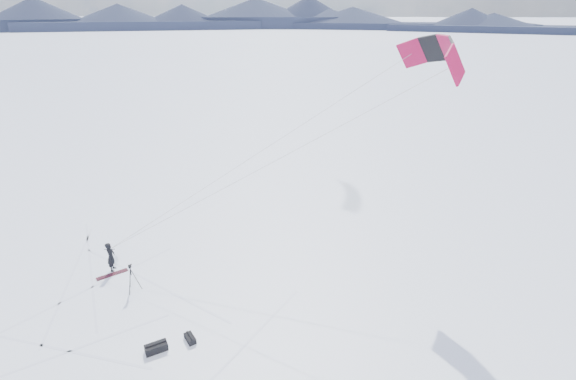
% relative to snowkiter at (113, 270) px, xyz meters
% --- Properties ---
extents(ground, '(1800.00, 1800.00, 0.00)m').
position_rel_snowkiter_xyz_m(ground, '(1.64, -3.05, 0.00)').
color(ground, white).
extents(horizon_hills, '(704.00, 705.94, 9.15)m').
position_rel_snowkiter_xyz_m(horizon_hills, '(1.64, -3.05, 3.82)').
color(horizon_hills, '#1C243A').
rests_on(horizon_hills, ground).
extents(snow_tracks, '(17.62, 10.25, 0.01)m').
position_rel_snowkiter_xyz_m(snow_tracks, '(1.97, -3.05, 0.00)').
color(snow_tracks, silver).
rests_on(snow_tracks, ground).
extents(snowkiter, '(0.54, 0.68, 1.65)m').
position_rel_snowkiter_xyz_m(snowkiter, '(0.00, 0.00, 0.00)').
color(snowkiter, black).
rests_on(snowkiter, ground).
extents(snowboard, '(1.34, 1.32, 0.04)m').
position_rel_snowkiter_xyz_m(snowboard, '(0.18, -0.45, 0.02)').
color(snowboard, maroon).
rests_on(snowboard, ground).
extents(tripod, '(0.71, 0.64, 1.50)m').
position_rel_snowkiter_xyz_m(tripod, '(1.97, -1.52, 0.96)').
color(tripod, black).
rests_on(tripod, ground).
extents(gear_bag_a, '(0.96, 0.87, 0.40)m').
position_rel_snowkiter_xyz_m(gear_bag_a, '(4.84, -5.18, 0.18)').
color(gear_bag_a, black).
rests_on(gear_bag_a, ground).
extents(gear_bag_b, '(0.67, 0.69, 0.30)m').
position_rel_snowkiter_xyz_m(gear_bag_b, '(6.00, -4.42, 0.13)').
color(gear_bag_b, black).
rests_on(gear_bag_b, ground).
extents(power_kite, '(17.29, 6.80, 10.59)m').
position_rel_snowkiter_xyz_m(power_kite, '(15.98, 3.84, 10.93)').
color(power_kite, '#AD0C3C').
rests_on(power_kite, ground).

